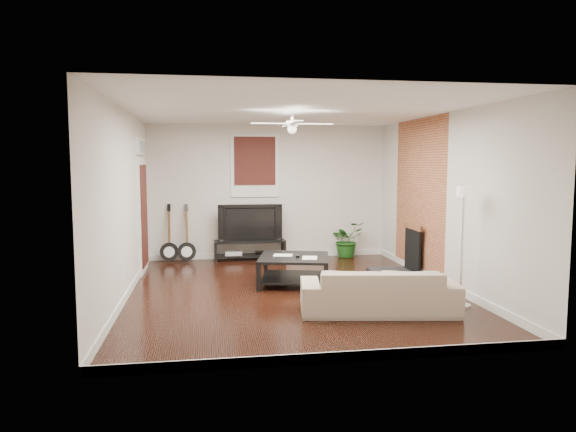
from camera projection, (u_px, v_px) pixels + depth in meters
name	position (u px, v px, depth m)	size (l,w,h in m)	color
room	(292.00, 202.00, 8.06)	(5.01, 6.01, 2.81)	black
brick_accent	(419.00, 197.00, 9.42)	(0.02, 2.20, 2.80)	#A35A34
fireplace	(403.00, 249.00, 9.47)	(0.80, 1.10, 0.92)	black
window_back	(255.00, 166.00, 10.87)	(1.00, 0.06, 1.30)	#36140E
door_left	(143.00, 205.00, 9.56)	(0.08, 1.00, 2.50)	white
tv_stand	(250.00, 250.00, 10.84)	(1.47, 0.39, 0.41)	black
tv	(250.00, 222.00, 10.80)	(1.31, 0.17, 0.76)	black
coffee_table	(294.00, 270.00, 8.67)	(1.12, 1.12, 0.47)	black
sofa	(378.00, 290.00, 7.02)	(2.08, 0.81, 0.61)	tan
floor_lamp	(462.00, 247.00, 7.25)	(0.28, 0.28, 1.70)	silver
potted_plant	(347.00, 239.00, 11.14)	(0.69, 0.60, 0.76)	#1A5117
guitar_left	(169.00, 233.00, 10.52)	(0.37, 0.26, 1.20)	black
guitar_right	(186.00, 233.00, 10.55)	(0.37, 0.26, 1.20)	black
ceiling_fan	(292.00, 124.00, 7.94)	(1.24, 1.24, 0.32)	white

